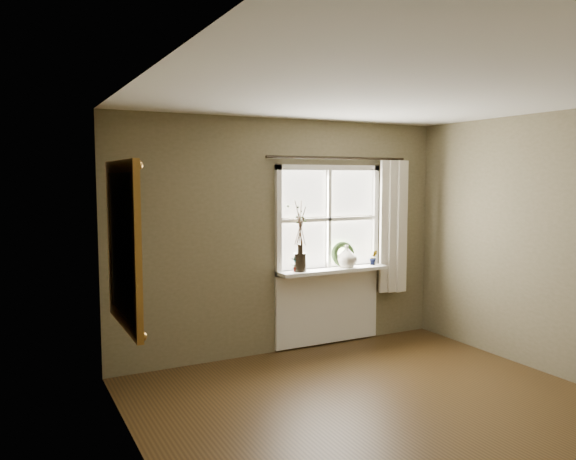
% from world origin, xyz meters
% --- Properties ---
extents(floor, '(4.50, 4.50, 0.00)m').
position_xyz_m(floor, '(0.00, 0.00, 0.00)').
color(floor, '#3B2812').
rests_on(floor, ground).
extents(ceiling, '(4.50, 4.50, 0.00)m').
position_xyz_m(ceiling, '(0.00, 0.00, 2.60)').
color(ceiling, silver).
rests_on(ceiling, ground).
extents(wall_back, '(4.00, 0.10, 2.60)m').
position_xyz_m(wall_back, '(0.00, 2.30, 1.30)').
color(wall_back, '#6B6246').
rests_on(wall_back, ground).
extents(wall_left, '(0.10, 4.50, 2.60)m').
position_xyz_m(wall_left, '(-2.05, 0.00, 1.30)').
color(wall_left, '#6B6246').
rests_on(wall_left, ground).
extents(window_frame, '(1.36, 0.06, 1.24)m').
position_xyz_m(window_frame, '(0.55, 2.23, 1.48)').
color(window_frame, white).
rests_on(window_frame, wall_back).
extents(window_sill, '(1.36, 0.26, 0.04)m').
position_xyz_m(window_sill, '(0.55, 2.12, 0.90)').
color(window_sill, white).
rests_on(window_sill, wall_back).
extents(window_apron, '(1.36, 0.04, 0.88)m').
position_xyz_m(window_apron, '(0.55, 2.23, 0.46)').
color(window_apron, white).
rests_on(window_apron, ground).
extents(dark_jug, '(0.15, 0.15, 0.20)m').
position_xyz_m(dark_jug, '(0.12, 2.12, 1.02)').
color(dark_jug, black).
rests_on(dark_jug, window_sill).
extents(cream_vase, '(0.30, 0.30, 0.26)m').
position_xyz_m(cream_vase, '(0.73, 2.12, 1.05)').
color(cream_vase, silver).
rests_on(cream_vase, window_sill).
extents(wreath, '(0.31, 0.14, 0.31)m').
position_xyz_m(wreath, '(0.71, 2.16, 1.03)').
color(wreath, '#283E1B').
rests_on(wreath, window_sill).
extents(potted_plant_left, '(0.10, 0.07, 0.17)m').
position_xyz_m(potted_plant_left, '(0.06, 2.12, 1.01)').
color(potted_plant_left, '#283E1B').
rests_on(potted_plant_left, window_sill).
extents(potted_plant_right, '(0.12, 0.10, 0.18)m').
position_xyz_m(potted_plant_right, '(1.11, 2.12, 1.01)').
color(potted_plant_right, '#283E1B').
rests_on(potted_plant_right, window_sill).
extents(curtain, '(0.36, 0.12, 1.59)m').
position_xyz_m(curtain, '(1.39, 2.13, 1.37)').
color(curtain, beige).
rests_on(curtain, wall_back).
extents(curtain_rod, '(1.84, 0.03, 0.03)m').
position_xyz_m(curtain_rod, '(0.65, 2.17, 2.18)').
color(curtain_rod, black).
rests_on(curtain_rod, wall_back).
extents(gilt_mirror, '(0.10, 1.12, 1.34)m').
position_xyz_m(gilt_mirror, '(-1.96, 1.25, 1.43)').
color(gilt_mirror, white).
rests_on(gilt_mirror, wall_left).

